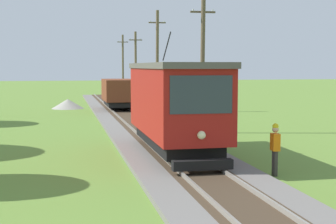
% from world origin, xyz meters
% --- Properties ---
extents(red_tram, '(2.60, 8.54, 4.79)m').
position_xyz_m(red_tram, '(0.00, 16.80, 2.19)').
color(red_tram, maroon).
rests_on(red_tram, rail_right).
extents(freight_car, '(2.40, 5.20, 2.31)m').
position_xyz_m(freight_car, '(0.00, 37.95, 1.56)').
color(freight_car, brown).
rests_on(freight_car, rail_right).
extents(utility_pole_mid, '(1.40, 0.50, 7.52)m').
position_xyz_m(utility_pole_mid, '(3.09, 23.76, 3.86)').
color(utility_pole_mid, brown).
rests_on(utility_pole_mid, ground).
extents(utility_pole_far, '(1.40, 0.51, 8.17)m').
position_xyz_m(utility_pole_far, '(3.09, 37.35, 4.18)').
color(utility_pole_far, brown).
rests_on(utility_pole_far, ground).
extents(utility_pole_distant, '(1.40, 0.44, 7.32)m').
position_xyz_m(utility_pole_distant, '(3.09, 49.83, 3.76)').
color(utility_pole_distant, brown).
rests_on(utility_pole_distant, ground).
extents(utility_pole_horizon, '(1.40, 0.26, 7.70)m').
position_xyz_m(utility_pole_horizon, '(3.09, 61.51, 3.95)').
color(utility_pole_horizon, brown).
rests_on(utility_pole_horizon, ground).
extents(gravel_pile, '(2.81, 2.81, 0.83)m').
position_xyz_m(gravel_pile, '(-4.05, 41.91, 0.42)').
color(gravel_pile, '#9E998E').
rests_on(gravel_pile, ground).
extents(track_worker, '(0.27, 0.40, 1.78)m').
position_xyz_m(track_worker, '(2.56, 12.73, 0.98)').
color(track_worker, '#38332D').
rests_on(track_worker, ground).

